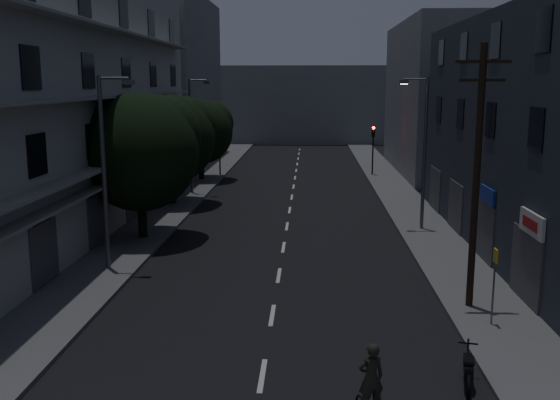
{
  "coord_description": "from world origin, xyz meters",
  "views": [
    {
      "loc": [
        1.25,
        -13.79,
        7.87
      ],
      "look_at": [
        0.0,
        12.0,
        3.0
      ],
      "focal_mm": 40.0,
      "sensor_mm": 36.0,
      "label": 1
    }
  ],
  "objects": [
    {
      "name": "traffic_signal_far_right",
      "position": [
        6.58,
        39.24,
        3.1
      ],
      "size": [
        0.28,
        0.37,
        4.1
      ],
      "color": "black",
      "rests_on": "sidewalk_right"
    },
    {
      "name": "sidewalk_right",
      "position": [
        7.5,
        25.0,
        0.07
      ],
      "size": [
        3.0,
        90.0,
        0.15
      ],
      "primitive_type": "cube",
      "color": "#565659",
      "rests_on": "ground"
    },
    {
      "name": "building_left",
      "position": [
        -11.98,
        18.0,
        6.99
      ],
      "size": [
        7.0,
        36.0,
        14.0
      ],
      "color": "#A7A7A2",
      "rests_on": "ground"
    },
    {
      "name": "street_lamp_right",
      "position": [
        7.17,
        19.26,
        4.6
      ],
      "size": [
        1.51,
        0.25,
        8.0
      ],
      "color": "#55585C",
      "rests_on": "sidewalk_right"
    },
    {
      "name": "building_far_right",
      "position": [
        12.0,
        42.0,
        6.5
      ],
      "size": [
        6.0,
        20.0,
        13.0
      ],
      "primitive_type": "cube",
      "color": "slate",
      "rests_on": "ground"
    },
    {
      "name": "motorcycle",
      "position": [
        5.43,
        1.62,
        0.44
      ],
      "size": [
        0.6,
        1.74,
        1.13
      ],
      "rotation": [
        0.0,
        0.0,
        -0.21
      ],
      "color": "black",
      "rests_on": "ground"
    },
    {
      "name": "utility_pole",
      "position": [
        6.9,
        7.4,
        4.87
      ],
      "size": [
        1.8,
        0.24,
        9.0
      ],
      "color": "black",
      "rests_on": "sidewalk_right"
    },
    {
      "name": "building_far_end",
      "position": [
        0.0,
        70.0,
        5.0
      ],
      "size": [
        24.0,
        8.0,
        10.0
      ],
      "primitive_type": "cube",
      "color": "slate",
      "rests_on": "ground"
    },
    {
      "name": "tree_far",
      "position": [
        -7.52,
        36.21,
        4.17
      ],
      "size": [
        5.19,
        5.19,
        6.42
      ],
      "color": "black",
      "rests_on": "sidewalk_left"
    },
    {
      "name": "building_far_left",
      "position": [
        -12.0,
        48.0,
        8.0
      ],
      "size": [
        6.0,
        20.0,
        16.0
      ],
      "primitive_type": "cube",
      "color": "slate",
      "rests_on": "ground"
    },
    {
      "name": "bus_stop_sign",
      "position": [
        7.18,
        5.67,
        1.89
      ],
      "size": [
        0.06,
        0.35,
        2.52
      ],
      "color": "#595B60",
      "rests_on": "sidewalk_right"
    },
    {
      "name": "street_lamp_left_far",
      "position": [
        -7.01,
        29.6,
        4.6
      ],
      "size": [
        1.51,
        0.25,
        8.0
      ],
      "color": "#515258",
      "rests_on": "sidewalk_left"
    },
    {
      "name": "tree_mid",
      "position": [
        -7.61,
        25.8,
        4.53
      ],
      "size": [
        5.7,
        5.7,
        7.01
      ],
      "color": "black",
      "rests_on": "sidewalk_left"
    },
    {
      "name": "tree_near",
      "position": [
        -7.14,
        16.71,
        4.71
      ],
      "size": [
        5.91,
        5.91,
        7.29
      ],
      "color": "black",
      "rests_on": "sidewalk_left"
    },
    {
      "name": "sidewalk_left",
      "position": [
        -7.5,
        25.0,
        0.07
      ],
      "size": [
        3.0,
        90.0,
        0.15
      ],
      "primitive_type": "cube",
      "color": "#565659",
      "rests_on": "ground"
    },
    {
      "name": "street_lamp_left_near",
      "position": [
        -7.1,
        11.21,
        4.6
      ],
      "size": [
        1.51,
        0.25,
        8.0
      ],
      "color": "#575A5F",
      "rests_on": "sidewalk_left"
    },
    {
      "name": "traffic_signal_far_left",
      "position": [
        -6.41,
        38.52,
        3.1
      ],
      "size": [
        0.28,
        0.37,
        4.1
      ],
      "color": "black",
      "rests_on": "sidewalk_left"
    },
    {
      "name": "lane_markings",
      "position": [
        0.0,
        31.25,
        0.01
      ],
      "size": [
        0.15,
        60.5,
        0.01
      ],
      "color": "beige",
      "rests_on": "ground"
    },
    {
      "name": "ground",
      "position": [
        0.0,
        25.0,
        0.0
      ],
      "size": [
        160.0,
        160.0,
        0.0
      ],
      "primitive_type": "plane",
      "color": "black",
      "rests_on": "ground"
    },
    {
      "name": "building_right",
      "position": [
        11.99,
        14.0,
        5.5
      ],
      "size": [
        6.19,
        28.0,
        11.0
      ],
      "color": "#282E37",
      "rests_on": "ground"
    }
  ]
}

